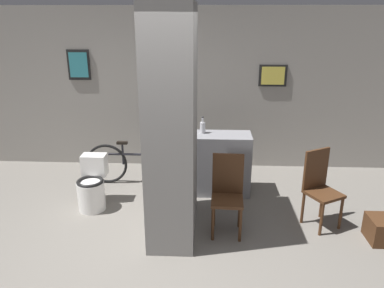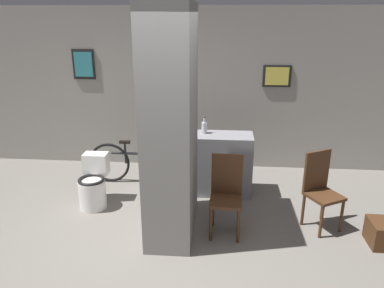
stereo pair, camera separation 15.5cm
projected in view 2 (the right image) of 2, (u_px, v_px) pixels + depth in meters
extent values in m
plane|color=slate|center=(158.00, 255.00, 4.06)|extent=(14.00, 14.00, 0.00)
cube|color=gray|center=(182.00, 90.00, 6.10)|extent=(8.00, 0.06, 2.60)
cube|color=black|center=(84.00, 64.00, 6.05)|extent=(0.36, 0.02, 0.48)
cube|color=teal|center=(83.00, 64.00, 6.04)|extent=(0.30, 0.01, 0.39)
cube|color=black|center=(277.00, 76.00, 5.86)|extent=(0.44, 0.02, 0.34)
cube|color=#E0CC4C|center=(277.00, 76.00, 5.85)|extent=(0.36, 0.01, 0.28)
cube|color=gray|center=(171.00, 126.00, 4.16)|extent=(0.51, 1.15, 2.60)
cylinder|color=#593319|center=(142.00, 108.00, 3.89)|extent=(0.03, 0.40, 0.40)
cylinder|color=red|center=(141.00, 108.00, 3.89)|extent=(0.01, 0.07, 0.07)
cube|color=gray|center=(209.00, 164.00, 5.37)|extent=(1.21, 0.44, 0.88)
cylinder|color=white|center=(93.00, 194.00, 5.00)|extent=(0.36, 0.36, 0.39)
torus|color=black|center=(91.00, 180.00, 4.93)|extent=(0.35, 0.35, 0.04)
cube|color=white|center=(96.00, 164.00, 5.12)|extent=(0.32, 0.20, 0.29)
cylinder|color=#4C2D19|center=(211.00, 224.00, 4.27)|extent=(0.04, 0.04, 0.42)
cylinder|color=#4C2D19|center=(238.00, 226.00, 4.23)|extent=(0.04, 0.04, 0.42)
cylinder|color=#4C2D19|center=(213.00, 211.00, 4.56)|extent=(0.04, 0.04, 0.42)
cylinder|color=#4C2D19|center=(239.00, 212.00, 4.52)|extent=(0.04, 0.04, 0.42)
cube|color=#4C2D19|center=(226.00, 201.00, 4.32)|extent=(0.38, 0.38, 0.04)
cube|color=#4C2D19|center=(227.00, 174.00, 4.39)|extent=(0.37, 0.05, 0.50)
cylinder|color=#4C2D19|center=(321.00, 222.00, 4.32)|extent=(0.04, 0.04, 0.42)
cylinder|color=#4C2D19|center=(341.00, 216.00, 4.44)|extent=(0.04, 0.04, 0.42)
cylinder|color=#4C2D19|center=(303.00, 210.00, 4.58)|extent=(0.04, 0.04, 0.42)
cylinder|color=#4C2D19|center=(323.00, 205.00, 4.71)|extent=(0.04, 0.04, 0.42)
cube|color=#4C2D19|center=(324.00, 196.00, 4.44)|extent=(0.50, 0.50, 0.04)
cube|color=#4C2D19|center=(317.00, 170.00, 4.49)|extent=(0.33, 0.21, 0.50)
torus|color=black|center=(110.00, 163.00, 5.74)|extent=(0.63, 0.04, 0.63)
torus|color=black|center=(176.00, 165.00, 5.66)|extent=(0.63, 0.04, 0.63)
cylinder|color=black|center=(142.00, 154.00, 5.64)|extent=(0.95, 0.04, 0.04)
cylinder|color=black|center=(125.00, 153.00, 5.66)|extent=(0.03, 0.03, 0.32)
cylinder|color=black|center=(172.00, 155.00, 5.61)|extent=(0.03, 0.03, 0.29)
cube|color=black|center=(125.00, 142.00, 5.60)|extent=(0.16, 0.06, 0.04)
cylinder|color=#262626|center=(172.00, 145.00, 5.56)|extent=(0.03, 0.42, 0.03)
cylinder|color=silver|center=(204.00, 128.00, 5.26)|extent=(0.08, 0.08, 0.16)
cylinder|color=silver|center=(204.00, 120.00, 5.22)|extent=(0.03, 0.03, 0.07)
sphere|color=#333333|center=(204.00, 117.00, 5.21)|extent=(0.03, 0.03, 0.03)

